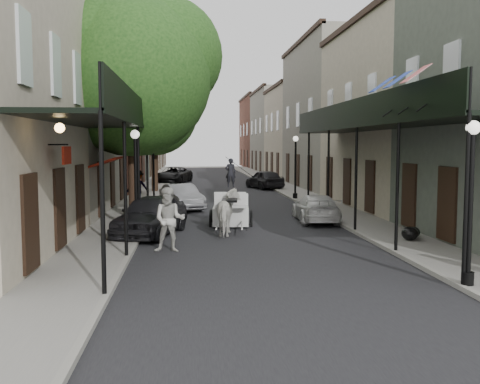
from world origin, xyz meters
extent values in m
plane|color=gray|center=(0.00, 0.00, 0.00)|extent=(140.00, 140.00, 0.00)
cube|color=black|center=(0.00, 20.00, 0.01)|extent=(8.00, 90.00, 0.01)
cube|color=gray|center=(-5.00, 20.00, 0.06)|extent=(2.20, 90.00, 0.12)
cube|color=gray|center=(5.00, 20.00, 0.06)|extent=(2.20, 90.00, 0.12)
cube|color=#BCAF96|center=(-8.60, 30.00, 5.25)|extent=(5.00, 80.00, 10.50)
cube|color=gray|center=(8.60, 30.00, 5.25)|extent=(5.00, 80.00, 10.50)
cube|color=black|center=(-5.00, 7.00, 4.00)|extent=(2.20, 18.00, 0.12)
cube|color=black|center=(-3.95, 7.00, 4.50)|extent=(0.06, 18.00, 1.00)
cylinder|color=black|center=(-4.00, -2.00, 2.12)|extent=(0.10, 0.10, 4.00)
cylinder|color=black|center=(-4.00, 6.00, 2.12)|extent=(0.10, 0.10, 4.00)
cylinder|color=black|center=(-4.00, 14.00, 2.12)|extent=(0.10, 0.10, 4.00)
cube|color=black|center=(5.00, 7.00, 4.00)|extent=(2.20, 18.00, 0.12)
cube|color=black|center=(3.95, 7.00, 4.50)|extent=(0.06, 18.00, 1.00)
cylinder|color=black|center=(4.00, -2.00, 2.12)|extent=(0.10, 0.10, 4.00)
cylinder|color=black|center=(4.00, 6.00, 2.12)|extent=(0.10, 0.10, 4.00)
cylinder|color=black|center=(4.00, 14.00, 2.12)|extent=(0.10, 0.10, 4.00)
cylinder|color=#382619|center=(-4.60, 10.00, 2.92)|extent=(0.44, 0.44, 5.60)
sphere|color=#194115|center=(-4.60, 10.00, 6.20)|extent=(6.80, 6.80, 6.80)
sphere|color=#194115|center=(-3.24, 10.60, 7.20)|extent=(5.10, 5.10, 5.10)
cylinder|color=#382619|center=(-4.60, 24.00, 2.64)|extent=(0.44, 0.44, 5.04)
sphere|color=#194115|center=(-4.60, 24.00, 5.58)|extent=(6.00, 6.00, 6.00)
sphere|color=#194115|center=(-3.40, 24.60, 6.48)|extent=(4.50, 4.50, 4.50)
cylinder|color=black|center=(4.10, -2.00, 0.27)|extent=(0.28, 0.28, 0.30)
cylinder|color=black|center=(4.10, -2.00, 1.82)|extent=(0.12, 0.12, 3.40)
sphere|color=white|center=(4.10, -2.00, 3.67)|extent=(0.32, 0.32, 0.32)
cylinder|color=black|center=(-4.10, 6.00, 0.27)|extent=(0.28, 0.28, 0.30)
cylinder|color=black|center=(-4.10, 6.00, 1.82)|extent=(0.12, 0.12, 3.40)
sphere|color=white|center=(-4.10, 6.00, 3.67)|extent=(0.32, 0.32, 0.32)
cylinder|color=black|center=(4.10, 18.00, 0.27)|extent=(0.28, 0.28, 0.30)
cylinder|color=black|center=(4.10, 18.00, 1.82)|extent=(0.12, 0.12, 3.40)
sphere|color=white|center=(4.10, 18.00, 3.67)|extent=(0.32, 0.32, 0.32)
imported|color=silver|center=(-0.73, 6.00, 0.84)|extent=(1.09, 2.06, 1.67)
torus|color=black|center=(-1.27, 9.01, 0.63)|extent=(0.22, 1.31, 1.31)
torus|color=black|center=(0.39, 8.84, 0.63)|extent=(0.22, 1.31, 1.31)
torus|color=black|center=(-1.20, 7.57, 0.32)|extent=(0.14, 0.68, 0.68)
torus|color=black|center=(0.05, 7.45, 0.32)|extent=(0.14, 0.68, 0.68)
cube|color=silver|center=(-0.46, 8.72, 1.06)|extent=(1.59, 1.95, 0.71)
cube|color=silver|center=(-0.56, 7.66, 1.57)|extent=(1.27, 0.67, 0.12)
cube|color=silver|center=(-0.59, 7.41, 1.88)|extent=(1.22, 0.22, 0.51)
imported|color=black|center=(-0.56, 7.66, 2.20)|extent=(0.44, 0.31, 1.14)
imported|color=beige|center=(-2.80, 3.00, 1.00)|extent=(1.04, 0.85, 2.00)
imported|color=gray|center=(-4.94, 15.17, 1.06)|extent=(1.34, 0.95, 1.88)
imported|color=black|center=(-3.60, 6.13, 0.75)|extent=(2.92, 4.72, 1.50)
imported|color=gray|center=(-2.60, 14.00, 0.64)|extent=(2.52, 4.14, 1.29)
imported|color=black|center=(-3.60, 33.66, 0.70)|extent=(3.57, 5.48, 1.40)
imported|color=silver|center=(3.21, 9.00, 0.59)|extent=(1.89, 4.15, 1.18)
imported|color=black|center=(3.44, 26.52, 0.72)|extent=(2.80, 4.55, 1.45)
ellipsoid|color=black|center=(5.13, 3.64, 0.35)|extent=(0.55, 0.55, 0.47)
ellipsoid|color=black|center=(5.43, 4.09, 0.31)|extent=(0.48, 0.48, 0.38)
camera|label=1|loc=(-2.16, -13.37, 3.28)|focal=40.00mm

